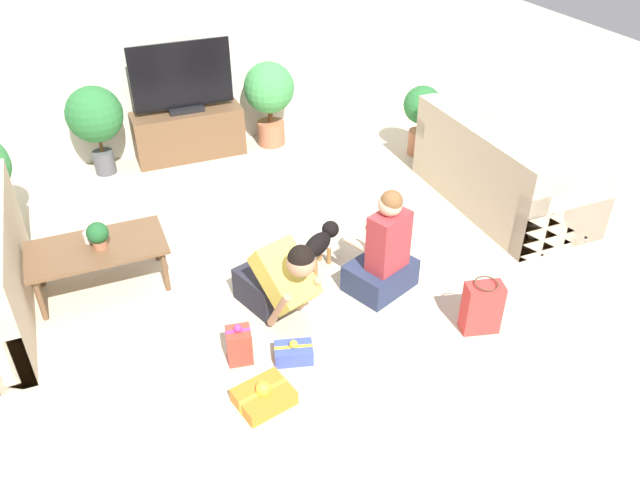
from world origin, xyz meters
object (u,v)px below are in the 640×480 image
object	(u,v)px
potted_plant_back_right	(269,94)
gift_bag_a	(482,307)
tabletop_plant	(98,234)
gift_box_c	(294,353)
person_kneeling	(279,280)
sofa_right	(500,177)
potted_plant_back_left	(95,117)
tv_console	(189,134)
gift_box_b	(264,396)
gift_box_a	(239,345)
dog	(321,242)
person_sitting	(384,255)
coffee_table	(97,251)
potted_plant_corner_right	(422,112)
tv	(182,81)
mug	(89,237)

from	to	relation	value
potted_plant_back_right	gift_bag_a	xyz separation A→B (m)	(0.38, -3.68, -0.41)
tabletop_plant	potted_plant_back_right	bearing A→B (deg)	44.82
tabletop_plant	gift_box_c	bearing A→B (deg)	-50.43
person_kneeling	gift_box_c	size ratio (longest dim) A/B	2.67
sofa_right	potted_plant_back_left	distance (m)	4.15
tv_console	potted_plant_back_left	bearing A→B (deg)	-176.99
sofa_right	gift_box_b	world-z (taller)	sofa_right
gift_box_b	person_kneeling	bearing A→B (deg)	63.29
potted_plant_back_left	gift_box_a	size ratio (longest dim) A/B	2.99
dog	tabletop_plant	size ratio (longest dim) A/B	2.05
sofa_right	gift_box_b	xyz separation A→B (m)	(-2.96, -1.56, -0.24)
potted_plant_back_left	gift_box_a	distance (m)	3.38
tv_console	person_sitting	distance (m)	3.14
coffee_table	dog	bearing A→B (deg)	-12.55
potted_plant_corner_right	tv_console	bearing A→B (deg)	158.62
tv_console	gift_box_c	distance (m)	3.50
sofa_right	coffee_table	bearing A→B (deg)	88.48
sofa_right	tv	world-z (taller)	tv
potted_plant_corner_right	coffee_table	bearing A→B (deg)	-162.03
sofa_right	gift_box_b	distance (m)	3.35
potted_plant_back_left	person_kneeling	world-z (taller)	potted_plant_back_left
sofa_right	person_sitting	bearing A→B (deg)	115.06
dog	potted_plant_back_right	bearing A→B (deg)	-43.49
gift_box_b	mug	world-z (taller)	mug
tv_console	tv	distance (m)	0.61
coffee_table	potted_plant_back_right	distance (m)	3.00
coffee_table	person_kneeling	size ratio (longest dim) A/B	1.30
dog	gift_box_c	world-z (taller)	dog
tv_console	potted_plant_back_left	world-z (taller)	potted_plant_back_left
tv	potted_plant_back_right	bearing A→B (deg)	-3.01
tv_console	gift_box_c	world-z (taller)	tv_console
sofa_right	dog	size ratio (longest dim) A/B	4.05
gift_box_b	sofa_right	bearing A→B (deg)	27.88
dog	person_sitting	bearing A→B (deg)	179.56
potted_plant_back_left	gift_box_b	xyz separation A→B (m)	(0.56, -3.74, -0.58)
coffee_table	mug	xyz separation A→B (m)	(-0.03, 0.08, 0.09)
tv_console	gift_box_b	world-z (taller)	tv_console
sofa_right	tabletop_plant	bearing A→B (deg)	88.97
potted_plant_back_left	gift_box_a	bearing A→B (deg)	-80.81
gift_box_a	mug	size ratio (longest dim) A/B	2.68
potted_plant_corner_right	potted_plant_back_right	xyz separation A→B (m)	(-1.47, 0.90, 0.12)
coffee_table	tv	bearing A→B (deg)	60.43
gift_box_b	gift_bag_a	bearing A→B (deg)	1.94
gift_box_a	potted_plant_corner_right	bearing A→B (deg)	40.19
potted_plant_back_right	gift_box_b	xyz separation A→B (m)	(-1.34, -3.74, -0.56)
gift_box_b	mug	size ratio (longest dim) A/B	3.42
gift_box_b	gift_box_c	xyz separation A→B (m)	(0.32, 0.29, 0.00)
sofa_right	mug	world-z (taller)	sofa_right
sofa_right	dog	xyz separation A→B (m)	(-2.02, -0.29, -0.06)
gift_box_c	coffee_table	bearing A→B (deg)	129.77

